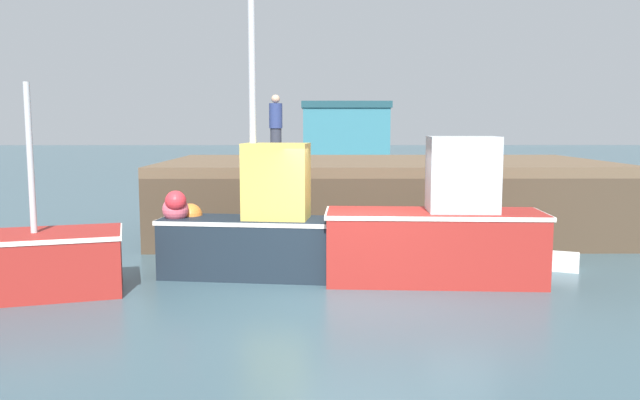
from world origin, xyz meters
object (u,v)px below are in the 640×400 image
Objects in this scene: fishing_boat_mid at (439,232)px; fishing_boat_near_left at (36,261)px; rowboat at (531,259)px; fishing_boat_near_right at (255,229)px; dockworker at (276,128)px.

fishing_boat_near_left is at bearing -173.46° from fishing_boat_mid.
fishing_boat_mid is (7.14, 0.82, 0.36)m from fishing_boat_near_left.
fishing_boat_near_left is 7.20m from fishing_boat_mid.
fishing_boat_near_left is 9.57m from rowboat.
fishing_boat_near_left is 0.89× the size of fishing_boat_mid.
fishing_boat_near_left is 0.70× the size of fishing_boat_near_right.
dockworker is (-3.31, 4.81, 1.90)m from fishing_boat_mid.
fishing_boat_near_left is at bearing -167.44° from rowboat.
rowboat is (5.65, 0.83, -0.79)m from fishing_boat_near_right.
dockworker is at bearing 147.14° from rowboat.
dockworker is at bearing 124.51° from fishing_boat_mid.
fishing_boat_mid is 6.14m from dockworker.
rowboat is at bearing -32.86° from dockworker.
fishing_boat_near_right reaches higher than fishing_boat_mid.
fishing_boat_mid is 2.39× the size of dockworker.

